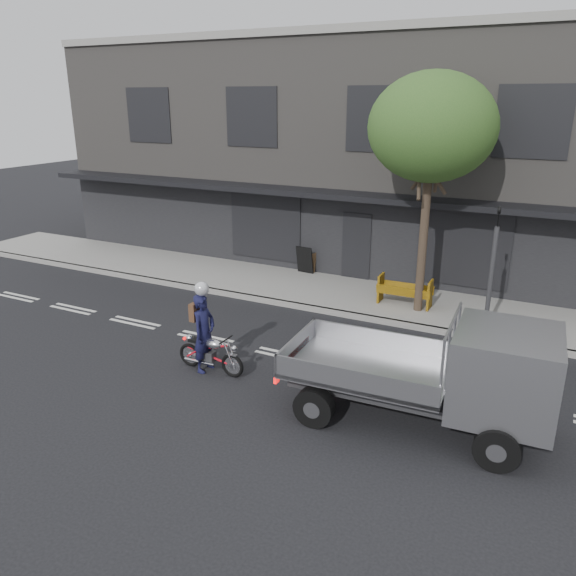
% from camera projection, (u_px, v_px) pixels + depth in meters
% --- Properties ---
extents(ground, '(80.00, 80.00, 0.00)m').
position_uv_depth(ground, '(286.00, 356.00, 13.85)').
color(ground, black).
rests_on(ground, ground).
extents(sidewalk, '(32.00, 3.20, 0.15)m').
position_uv_depth(sidewalk, '(353.00, 296.00, 17.80)').
color(sidewalk, gray).
rests_on(sidewalk, ground).
extents(kerb, '(32.00, 0.20, 0.15)m').
position_uv_depth(kerb, '(334.00, 312.00, 16.45)').
color(kerb, gray).
rests_on(kerb, ground).
extents(building_main, '(26.00, 10.00, 8.00)m').
position_uv_depth(building_main, '(415.00, 152.00, 22.12)').
color(building_main, slate).
rests_on(building_main, ground).
extents(street_tree, '(3.40, 3.40, 6.74)m').
position_uv_depth(street_tree, '(432.00, 128.00, 14.77)').
color(street_tree, '#382B21').
rests_on(street_tree, ground).
extents(traffic_light_pole, '(0.12, 0.12, 3.50)m').
position_uv_depth(traffic_light_pole, '(491.00, 278.00, 14.37)').
color(traffic_light_pole, '#2D2D30').
rests_on(traffic_light_pole, ground).
extents(motorcycle, '(1.77, 0.51, 0.91)m').
position_uv_depth(motorcycle, '(210.00, 353.00, 12.93)').
color(motorcycle, black).
rests_on(motorcycle, ground).
extents(rider, '(0.46, 0.69, 1.85)m').
position_uv_depth(rider, '(204.00, 333.00, 12.85)').
color(rider, '#141438').
rests_on(rider, ground).
extents(flatbed_ute, '(5.03, 2.24, 2.29)m').
position_uv_depth(flatbed_ute, '(477.00, 373.00, 10.18)').
color(flatbed_ute, black).
rests_on(flatbed_ute, ground).
extents(construction_barrier, '(1.61, 0.66, 0.90)m').
position_uv_depth(construction_barrier, '(403.00, 293.00, 16.48)').
color(construction_barrier, '#FFAE0D').
rests_on(construction_barrier, sidewalk).
extents(sandwich_board, '(0.65, 0.46, 0.97)m').
position_uv_depth(sandwich_board, '(305.00, 260.00, 19.68)').
color(sandwich_board, black).
rests_on(sandwich_board, sidewalk).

